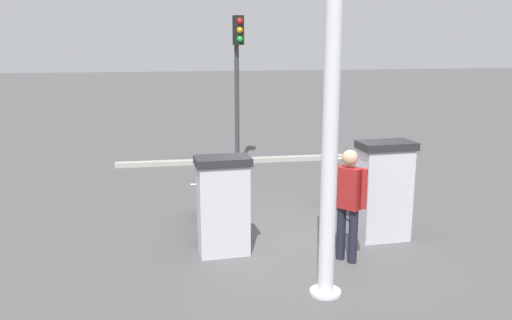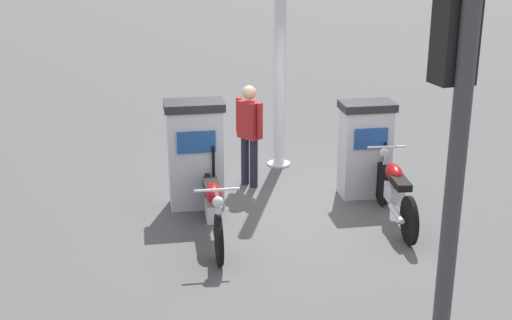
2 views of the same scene
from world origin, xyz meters
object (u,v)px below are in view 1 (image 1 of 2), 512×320
(fuel_pump_near, at_px, (384,190))
(canopy_support_pole, at_px, (331,125))
(motorcycle_near_pump, at_px, (345,191))
(attendant_person, at_px, (348,198))
(roadside_traffic_light, at_px, (238,65))
(fuel_pump_far, at_px, (223,205))
(motorcycle_far_pump, at_px, (207,203))

(fuel_pump_near, height_order, canopy_support_pole, canopy_support_pole)
(motorcycle_near_pump, height_order, canopy_support_pole, canopy_support_pole)
(attendant_person, height_order, roadside_traffic_light, roadside_traffic_light)
(roadside_traffic_light, bearing_deg, fuel_pump_far, 166.45)
(motorcycle_near_pump, bearing_deg, roadside_traffic_light, 13.29)
(motorcycle_near_pump, height_order, roadside_traffic_light, roadside_traffic_light)
(fuel_pump_near, relative_size, motorcycle_near_pump, 0.75)
(motorcycle_far_pump, xyz_separation_m, canopy_support_pole, (-2.68, -1.13, 1.68))
(motorcycle_near_pump, distance_m, canopy_support_pole, 3.62)
(motorcycle_far_pump, height_order, attendant_person, attendant_person)
(fuel_pump_far, relative_size, roadside_traffic_light, 0.39)
(fuel_pump_near, bearing_deg, fuel_pump_far, 89.99)
(attendant_person, distance_m, canopy_support_pole, 1.65)
(attendant_person, xyz_separation_m, canopy_support_pole, (-0.90, 0.67, 1.21))
(fuel_pump_far, distance_m, motorcycle_near_pump, 2.80)
(motorcycle_near_pump, distance_m, roadside_traffic_light, 5.18)
(fuel_pump_far, bearing_deg, fuel_pump_near, -90.01)
(motorcycle_far_pump, bearing_deg, roadside_traffic_light, -17.54)
(fuel_pump_near, height_order, motorcycle_far_pump, fuel_pump_near)
(fuel_pump_far, relative_size, canopy_support_pole, 0.33)
(canopy_support_pole, bearing_deg, fuel_pump_near, -44.73)
(fuel_pump_near, height_order, roadside_traffic_light, roadside_traffic_light)
(roadside_traffic_light, xyz_separation_m, canopy_support_pole, (-7.43, 0.38, -0.46))
(motorcycle_far_pump, relative_size, attendant_person, 1.23)
(motorcycle_near_pump, relative_size, attendant_person, 1.30)
(canopy_support_pole, bearing_deg, attendant_person, -36.47)
(roadside_traffic_light, relative_size, canopy_support_pole, 0.86)
(fuel_pump_near, relative_size, roadside_traffic_light, 0.42)
(roadside_traffic_light, bearing_deg, motorcycle_far_pump, 162.46)
(fuel_pump_near, relative_size, attendant_person, 0.97)
(roadside_traffic_light, distance_m, canopy_support_pole, 7.46)
(fuel_pump_near, xyz_separation_m, fuel_pump_far, (0.00, 2.61, -0.06))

